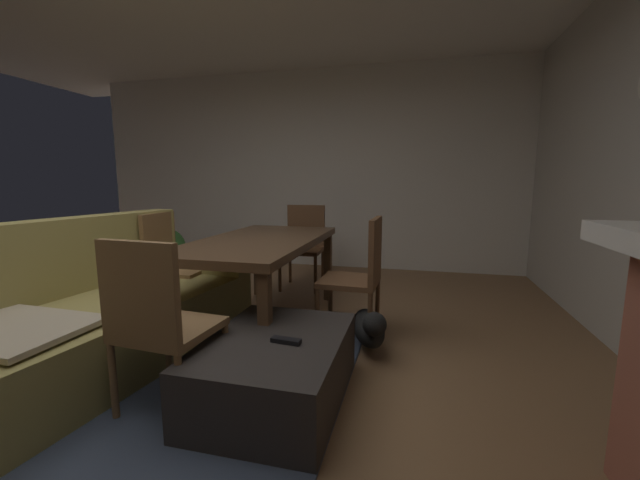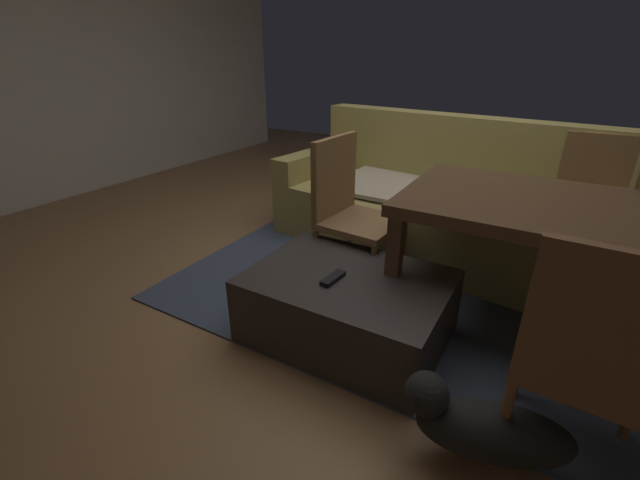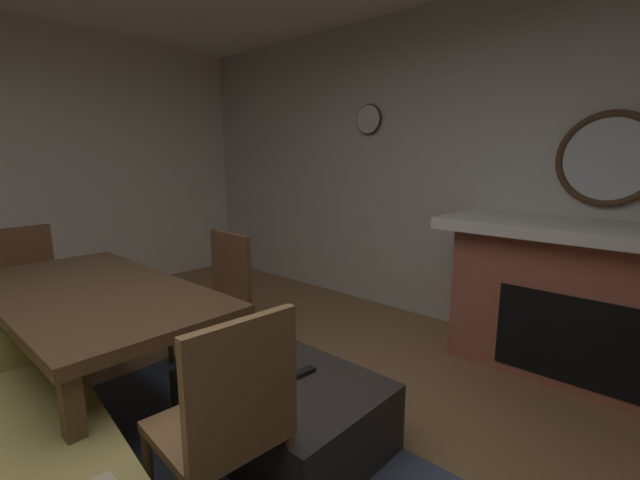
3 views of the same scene
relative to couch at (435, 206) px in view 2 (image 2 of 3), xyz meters
name	(u,v)px [view 2 (image 2 of 3)]	position (x,y,z in m)	size (l,w,h in m)	color
floor	(392,270)	(-0.11, -0.55, -0.32)	(8.49, 8.49, 0.00)	olive
wall_left	(54,54)	(-3.64, -0.55, 1.04)	(0.12, 6.36, 2.72)	beige
area_rug	(391,282)	(-0.05, -0.72, -0.31)	(2.60, 2.00, 0.01)	#3D475B
couch	(435,206)	(0.00, 0.00, 0.00)	(2.40, 1.26, 0.95)	#9E8E4C
ottoman_coffee_table	(347,306)	(-0.05, -1.36, -0.14)	(0.98, 0.72, 0.36)	#2D2826
tv_remote	(333,278)	(-0.09, -1.43, 0.06)	(0.05, 0.16, 0.02)	black
dining_table	(603,226)	(0.98, -0.84, 0.35)	(1.79, 0.89, 0.74)	#513823
dining_chair_south	(596,357)	(0.97, -1.67, 0.20)	(0.46, 0.46, 0.93)	brown
dining_chair_west	(349,205)	(-0.31, -0.83, 0.20)	(0.47, 0.47, 0.93)	brown
dining_chair_north	(592,202)	(0.97, 0.00, 0.20)	(0.45, 0.45, 0.93)	brown
small_dog	(484,427)	(0.71, -1.78, -0.14)	(0.60, 0.35, 0.31)	black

